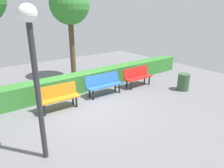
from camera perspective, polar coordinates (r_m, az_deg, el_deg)
ground_plane at (r=7.63m, az=-5.36°, el=-6.12°), size 16.00×16.00×0.00m
bench_red at (r=9.55m, az=6.96°, el=2.22°), size 1.43×0.46×0.86m
bench_blue at (r=8.49m, az=-2.27°, el=0.15°), size 1.59×0.53×0.86m
bench_orange at (r=7.47m, az=-14.60°, el=-3.27°), size 1.48×0.52×0.86m
hedge_row at (r=9.27m, az=-6.32°, el=1.06°), size 11.03×0.67×0.76m
tree_near at (r=10.45m, az=-11.57°, el=20.35°), size 1.86×1.86×4.51m
lamp_post at (r=4.48m, az=-20.78°, el=7.02°), size 0.36×0.36×3.42m
trash_bin at (r=9.54m, az=19.00°, el=0.54°), size 0.50×0.50×0.73m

